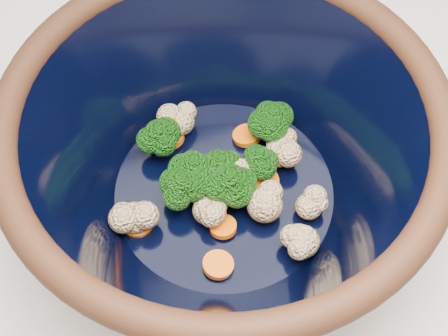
% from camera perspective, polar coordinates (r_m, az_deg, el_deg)
% --- Properties ---
extents(counter, '(1.20, 1.20, 0.90)m').
position_cam_1_polar(counter, '(1.09, 0.04, -11.08)').
color(counter, silver).
rests_on(counter, ground).
extents(mixing_bowl, '(0.47, 0.47, 0.17)m').
position_cam_1_polar(mixing_bowl, '(0.56, -0.00, 0.90)').
color(mixing_bowl, black).
rests_on(mixing_bowl, counter).
extents(vegetable_pile, '(0.19, 0.20, 0.06)m').
position_cam_1_polar(vegetable_pile, '(0.59, 0.05, -0.27)').
color(vegetable_pile, '#608442').
rests_on(vegetable_pile, mixing_bowl).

